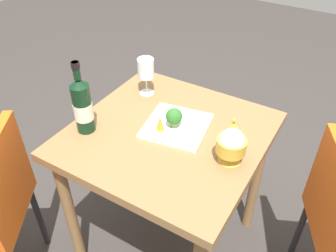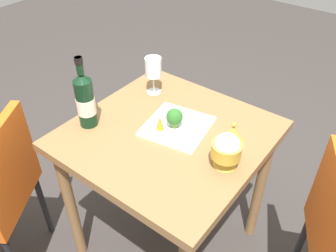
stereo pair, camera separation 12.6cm
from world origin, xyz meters
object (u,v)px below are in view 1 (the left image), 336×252
rice_bowl_lid (233,129)px  wine_glass (146,69)px  serving_plate (177,126)px  wine_bottle (82,105)px  broccoli_floret (174,117)px  rice_bowl (231,145)px  carrot_garnish_left (160,123)px

rice_bowl_lid → wine_glass: bearing=78.8°
rice_bowl_lid → serving_plate: 0.23m
wine_bottle → broccoli_floret: 0.37m
rice_bowl → rice_bowl_lid: bearing=18.7°
serving_plate → broccoli_floret: broccoli_floret is taller
serving_plate → carrot_garnish_left: (-0.07, 0.04, 0.04)m
wine_glass → wine_bottle: bearing=170.6°
broccoli_floret → carrot_garnish_left: broccoli_floret is taller
serving_plate → carrot_garnish_left: size_ratio=4.27×
rice_bowl → rice_bowl_lid: (0.13, 0.05, -0.04)m
rice_bowl → rice_bowl_lid: size_ratio=1.42×
wine_glass → broccoli_floret: size_ratio=2.09×
wine_bottle → broccoli_floret: wine_bottle is taller
wine_glass → carrot_garnish_left: wine_glass is taller
serving_plate → carrot_garnish_left: bearing=148.4°
wine_bottle → carrot_garnish_left: bearing=-63.2°
serving_plate → wine_glass: bearing=58.3°
carrot_garnish_left → serving_plate: bearing=-31.6°
wine_bottle → serving_plate: bearing=-57.1°
wine_bottle → rice_bowl: size_ratio=2.19×
wine_glass → broccoli_floret: 0.31m
rice_bowl_lid → serving_plate: (-0.06, 0.22, -0.03)m
rice_bowl_lid → broccoli_floret: broccoli_floret is taller
carrot_garnish_left → wine_glass: bearing=43.9°
rice_bowl_lid → carrot_garnish_left: bearing=116.0°
rice_bowl_lid → carrot_garnish_left: rice_bowl_lid is taller
wine_glass → rice_bowl_lid: (-0.09, -0.47, -0.09)m
broccoli_floret → carrot_garnish_left: (-0.05, 0.04, -0.02)m
carrot_garnish_left → broccoli_floret: bearing=-38.3°
rice_bowl_lid → rice_bowl: bearing=-161.3°
broccoli_floret → rice_bowl_lid: bearing=-70.3°
wine_glass → serving_plate: bearing=-121.7°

